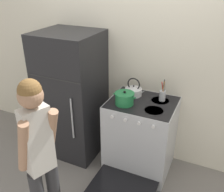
{
  "coord_description": "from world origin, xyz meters",
  "views": [
    {
      "loc": [
        1.03,
        -2.72,
        2.22
      ],
      "look_at": [
        -0.01,
        -0.47,
        0.99
      ],
      "focal_mm": 40.0,
      "sensor_mm": 36.0,
      "label": 1
    }
  ],
  "objects_px": {
    "tea_kettle": "(134,91)",
    "utensil_jar": "(163,95)",
    "stove_range": "(139,137)",
    "person": "(40,157)",
    "refrigerator": "(72,95)",
    "dutch_oven_pot": "(124,98)"
  },
  "relations": [
    {
      "from": "tea_kettle",
      "to": "utensil_jar",
      "type": "xyz_separation_m",
      "value": [
        0.35,
        0.01,
        0.01
      ]
    },
    {
      "from": "stove_range",
      "to": "utensil_jar",
      "type": "relative_size",
      "value": 5.36
    },
    {
      "from": "dutch_oven_pot",
      "to": "person",
      "type": "height_order",
      "value": "person"
    },
    {
      "from": "tea_kettle",
      "to": "person",
      "type": "bearing_deg",
      "value": -102.33
    },
    {
      "from": "refrigerator",
      "to": "stove_range",
      "type": "relative_size",
      "value": 1.19
    },
    {
      "from": "refrigerator",
      "to": "stove_range",
      "type": "distance_m",
      "value": 1.0
    },
    {
      "from": "stove_range",
      "to": "person",
      "type": "height_order",
      "value": "person"
    },
    {
      "from": "refrigerator",
      "to": "tea_kettle",
      "type": "height_order",
      "value": "refrigerator"
    },
    {
      "from": "stove_range",
      "to": "utensil_jar",
      "type": "height_order",
      "value": "utensil_jar"
    },
    {
      "from": "refrigerator",
      "to": "utensil_jar",
      "type": "relative_size",
      "value": 6.38
    },
    {
      "from": "tea_kettle",
      "to": "utensil_jar",
      "type": "relative_size",
      "value": 0.99
    },
    {
      "from": "refrigerator",
      "to": "person",
      "type": "height_order",
      "value": "refrigerator"
    },
    {
      "from": "refrigerator",
      "to": "stove_range",
      "type": "bearing_deg",
      "value": -1.12
    },
    {
      "from": "person",
      "to": "dutch_oven_pot",
      "type": "bearing_deg",
      "value": 5.88
    },
    {
      "from": "stove_range",
      "to": "person",
      "type": "distance_m",
      "value": 1.34
    },
    {
      "from": "refrigerator",
      "to": "tea_kettle",
      "type": "bearing_deg",
      "value": 10.65
    },
    {
      "from": "dutch_oven_pot",
      "to": "utensil_jar",
      "type": "height_order",
      "value": "utensil_jar"
    },
    {
      "from": "tea_kettle",
      "to": "person",
      "type": "height_order",
      "value": "person"
    },
    {
      "from": "refrigerator",
      "to": "stove_range",
      "type": "xyz_separation_m",
      "value": [
        0.94,
        -0.02,
        -0.36
      ]
    },
    {
      "from": "utensil_jar",
      "to": "person",
      "type": "height_order",
      "value": "person"
    },
    {
      "from": "utensil_jar",
      "to": "person",
      "type": "relative_size",
      "value": 0.16
    },
    {
      "from": "dutch_oven_pot",
      "to": "stove_range",
      "type": "bearing_deg",
      "value": 27.36
    }
  ]
}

